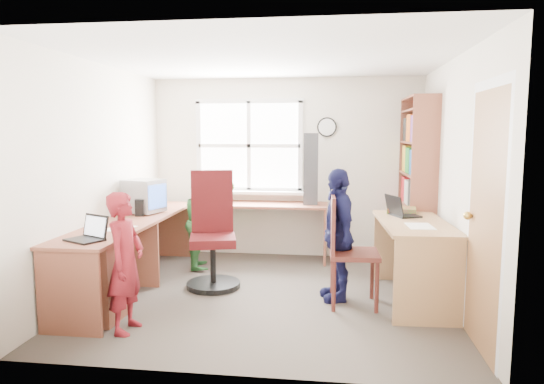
# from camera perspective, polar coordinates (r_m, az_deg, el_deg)

# --- Properties ---
(room) EXTENTS (3.64, 3.44, 2.44)m
(room) POSITION_cam_1_polar(r_m,az_deg,el_deg) (4.99, -0.10, 1.69)
(room) COLOR #413933
(room) RESTS_ON ground
(l_desk) EXTENTS (2.38, 2.95, 0.75)m
(l_desk) POSITION_cam_1_polar(r_m,az_deg,el_deg) (5.10, -15.65, -7.15)
(l_desk) COLOR brown
(l_desk) RESTS_ON ground
(right_desk) EXTENTS (0.71, 1.42, 0.80)m
(right_desk) POSITION_cam_1_polar(r_m,az_deg,el_deg) (5.05, 16.30, -5.82)
(right_desk) COLOR tan
(right_desk) RESTS_ON ground
(bookshelf) EXTENTS (0.30, 1.02, 2.10)m
(bookshelf) POSITION_cam_1_polar(r_m,az_deg,el_deg) (6.13, 16.64, 0.37)
(bookshelf) COLOR brown
(bookshelf) RESTS_ON ground
(swivel_chair) EXTENTS (0.71, 0.71, 1.26)m
(swivel_chair) POSITION_cam_1_polar(r_m,az_deg,el_deg) (5.37, -6.99, -5.25)
(swivel_chair) COLOR black
(swivel_chair) RESTS_ON ground
(wooden_chair) EXTENTS (0.48, 0.48, 1.08)m
(wooden_chair) POSITION_cam_1_polar(r_m,az_deg,el_deg) (4.78, 8.67, -6.34)
(wooden_chair) COLOR #55221C
(wooden_chair) RESTS_ON ground
(crt_monitor) EXTENTS (0.49, 0.46, 0.39)m
(crt_monitor) POSITION_cam_1_polar(r_m,az_deg,el_deg) (5.81, -14.84, -0.46)
(crt_monitor) COLOR #98989C
(crt_monitor) RESTS_ON l_desk
(laptop_left) EXTENTS (0.39, 0.37, 0.21)m
(laptop_left) POSITION_cam_1_polar(r_m,az_deg,el_deg) (4.52, -20.72, -4.67)
(laptop_left) COLOR black
(laptop_left) RESTS_ON l_desk
(laptop_right) EXTENTS (0.37, 0.41, 0.22)m
(laptop_right) POSITION_cam_1_polar(r_m,az_deg,el_deg) (5.28, 14.85, -2.20)
(laptop_right) COLOR black
(laptop_right) RESTS_ON right_desk
(speaker_a) EXTENTS (0.12, 0.12, 0.19)m
(speaker_a) POSITION_cam_1_polar(r_m,az_deg,el_deg) (5.62, -15.33, -1.80)
(speaker_a) COLOR black
(speaker_a) RESTS_ON l_desk
(speaker_b) EXTENTS (0.10, 0.10, 0.18)m
(speaker_b) POSITION_cam_1_polar(r_m,az_deg,el_deg) (6.07, -13.61, -1.14)
(speaker_b) COLOR black
(speaker_b) RESTS_ON l_desk
(cd_tower) EXTENTS (0.19, 0.17, 0.92)m
(cd_tower) POSITION_cam_1_polar(r_m,az_deg,el_deg) (6.28, 4.60, 2.71)
(cd_tower) COLOR black
(cd_tower) RESTS_ON l_desk
(game_box) EXTENTS (0.34, 0.34, 0.06)m
(game_box) POSITION_cam_1_polar(r_m,az_deg,el_deg) (5.51, 14.97, -2.07)
(game_box) COLOR red
(game_box) RESTS_ON right_desk
(paper_a) EXTENTS (0.26, 0.34, 0.00)m
(paper_a) POSITION_cam_1_polar(r_m,az_deg,el_deg) (4.96, -17.50, -4.10)
(paper_a) COLOR white
(paper_a) RESTS_ON l_desk
(paper_b) EXTENTS (0.25, 0.34, 0.00)m
(paper_b) POSITION_cam_1_polar(r_m,az_deg,el_deg) (4.77, 16.99, -3.86)
(paper_b) COLOR white
(paper_b) RESTS_ON right_desk
(potted_plant) EXTENTS (0.16, 0.14, 0.28)m
(potted_plant) POSITION_cam_1_polar(r_m,az_deg,el_deg) (6.48, -5.08, -0.03)
(potted_plant) COLOR #30762F
(potted_plant) RESTS_ON l_desk
(person_red) EXTENTS (0.30, 0.44, 1.19)m
(person_red) POSITION_cam_1_polar(r_m,az_deg,el_deg) (4.29, -16.85, -7.93)
(person_red) COLOR maroon
(person_red) RESTS_ON ground
(person_green) EXTENTS (0.56, 0.65, 1.15)m
(person_green) POSITION_cam_1_polar(r_m,az_deg,el_deg) (6.10, -8.16, -3.47)
(person_green) COLOR #307837
(person_green) RESTS_ON ground
(person_navy) EXTENTS (0.48, 0.83, 1.33)m
(person_navy) POSITION_cam_1_polar(r_m,az_deg,el_deg) (4.91, 7.73, -4.97)
(person_navy) COLOR #161744
(person_navy) RESTS_ON ground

